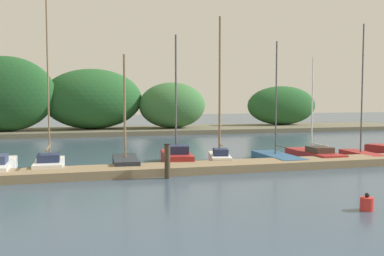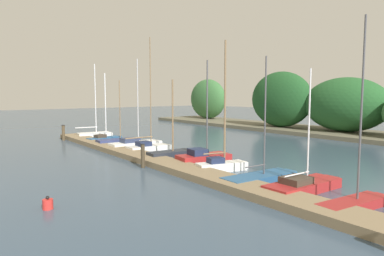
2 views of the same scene
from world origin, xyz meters
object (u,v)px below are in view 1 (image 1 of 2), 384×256
(sailboat_7, at_px, (220,155))
(sailboat_8, at_px, (276,157))
(channel_buoy_0, at_px, (367,203))
(sailboat_9, at_px, (313,154))
(sailboat_5, at_px, (125,161))
(mooring_piling_1, at_px, (167,161))
(sailboat_4, at_px, (50,163))
(sailboat_10, at_px, (361,153))
(sailboat_6, at_px, (176,156))

(sailboat_7, bearing_deg, sailboat_8, -77.48)
(channel_buoy_0, bearing_deg, sailboat_9, 66.76)
(sailboat_5, distance_m, mooring_piling_1, 3.15)
(sailboat_4, bearing_deg, sailboat_10, -89.55)
(sailboat_7, xyz_separation_m, sailboat_9, (5.21, 0.15, -0.16))
(sailboat_8, xyz_separation_m, sailboat_10, (4.81, -0.24, 0.05))
(sailboat_9, bearing_deg, sailboat_7, 91.65)
(sailboat_10, bearing_deg, sailboat_7, 92.04)
(sailboat_8, xyz_separation_m, mooring_piling_1, (-6.27, -3.06, 0.47))
(sailboat_7, bearing_deg, channel_buoy_0, -159.52)
(channel_buoy_0, bearing_deg, sailboat_6, 107.55)
(sailboat_10, relative_size, channel_buoy_0, 13.98)
(sailboat_4, xyz_separation_m, sailboat_8, (10.83, 0.02, -0.14))
(sailboat_10, bearing_deg, sailboat_4, 93.60)
(sailboat_4, height_order, sailboat_5, sailboat_4)
(sailboat_4, bearing_deg, sailboat_6, -83.68)
(sailboat_10, height_order, channel_buoy_0, sailboat_10)
(sailboat_5, xyz_separation_m, mooring_piling_1, (1.31, -2.84, 0.37))
(sailboat_7, xyz_separation_m, sailboat_8, (2.98, -0.08, -0.21))
(sailboat_8, bearing_deg, mooring_piling_1, 117.91)
(sailboat_4, distance_m, channel_buoy_0, 12.96)
(sailboat_7, relative_size, mooring_piling_1, 5.12)
(sailboat_8, relative_size, sailboat_10, 0.85)
(sailboat_6, bearing_deg, sailboat_10, -85.69)
(sailboat_4, relative_size, sailboat_6, 1.32)
(sailboat_5, xyz_separation_m, sailboat_9, (9.81, 0.44, -0.05))
(sailboat_7, height_order, mooring_piling_1, sailboat_7)
(sailboat_7, relative_size, sailboat_8, 1.18)
(sailboat_5, distance_m, sailboat_8, 7.59)
(sailboat_9, bearing_deg, channel_buoy_0, 156.81)
(sailboat_4, relative_size, mooring_piling_1, 5.93)
(mooring_piling_1, bearing_deg, sailboat_4, 146.36)
(sailboat_4, relative_size, sailboat_8, 1.37)
(sailboat_5, bearing_deg, channel_buoy_0, -144.92)
(sailboat_5, relative_size, channel_buoy_0, 10.19)
(sailboat_8, distance_m, channel_buoy_0, 9.61)
(sailboat_6, relative_size, sailboat_8, 1.03)
(sailboat_6, xyz_separation_m, sailboat_9, (7.28, -0.26, -0.11))
(sailboat_4, distance_m, sailboat_8, 10.84)
(sailboat_9, height_order, sailboat_10, sailboat_10)
(sailboat_6, distance_m, sailboat_9, 7.28)
(sailboat_10, height_order, mooring_piling_1, sailboat_10)
(sailboat_6, bearing_deg, sailboat_8, -87.00)
(sailboat_5, bearing_deg, mooring_piling_1, -151.85)
(sailboat_4, height_order, sailboat_9, sailboat_4)
(sailboat_10, bearing_deg, sailboat_5, 94.28)
(sailboat_7, xyz_separation_m, channel_buoy_0, (1.07, -9.50, -0.25))
(sailboat_4, relative_size, channel_buoy_0, 16.32)
(sailboat_5, distance_m, sailboat_7, 4.61)
(sailboat_6, xyz_separation_m, sailboat_8, (5.05, -0.49, -0.16))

